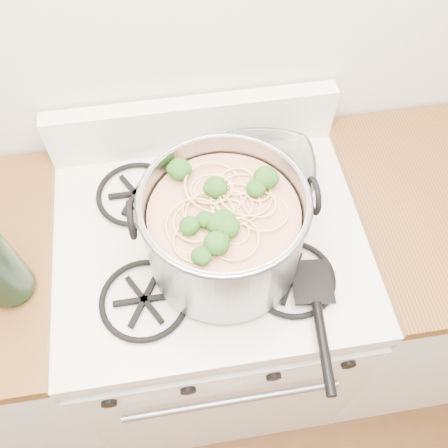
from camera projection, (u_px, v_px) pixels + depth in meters
gas_range at (213, 312)px, 1.61m from camera, size 0.76×0.66×0.92m
counter_left at (53, 332)px, 1.55m from camera, size 0.25×0.65×0.92m
stock_pot at (224, 231)px, 1.08m from camera, size 0.38×0.35×0.24m
spatula at (313, 280)px, 1.12m from camera, size 0.32×0.34×0.02m
glass_bowl at (265, 176)px, 1.28m from camera, size 0.12×0.12×0.02m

